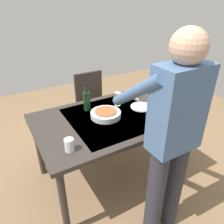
{
  "coord_description": "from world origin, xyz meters",
  "views": [
    {
      "loc": [
        0.93,
        1.61,
        1.83
      ],
      "look_at": [
        0.0,
        0.0,
        0.82
      ],
      "focal_mm": 34.43,
      "sensor_mm": 36.0,
      "label": 1
    }
  ],
  "objects_px": {
    "person_server": "(172,136)",
    "wine_glass_left": "(161,92)",
    "chair_near": "(92,101)",
    "dinner_plate_near": "(141,107)",
    "dining_table": "(112,123)",
    "water_cup_near_left": "(173,117)",
    "water_cup_near_right": "(69,145)",
    "serving_bowl_pasta": "(106,114)",
    "wine_bottle": "(87,100)",
    "wine_glass_right": "(118,97)"
  },
  "relations": [
    {
      "from": "dining_table",
      "to": "wine_glass_left",
      "type": "height_order",
      "value": "wine_glass_left"
    },
    {
      "from": "dining_table",
      "to": "water_cup_near_left",
      "type": "bearing_deg",
      "value": 140.12
    },
    {
      "from": "chair_near",
      "to": "dinner_plate_near",
      "type": "relative_size",
      "value": 3.96
    },
    {
      "from": "chair_near",
      "to": "wine_glass_right",
      "type": "height_order",
      "value": "chair_near"
    },
    {
      "from": "dining_table",
      "to": "chair_near",
      "type": "distance_m",
      "value": 0.9
    },
    {
      "from": "wine_glass_left",
      "to": "serving_bowl_pasta",
      "type": "distance_m",
      "value": 0.73
    },
    {
      "from": "dining_table",
      "to": "water_cup_near_left",
      "type": "xyz_separation_m",
      "value": [
        -0.45,
        0.38,
        0.12
      ]
    },
    {
      "from": "serving_bowl_pasta",
      "to": "wine_glass_right",
      "type": "bearing_deg",
      "value": -146.01
    },
    {
      "from": "wine_glass_left",
      "to": "dinner_plate_near",
      "type": "distance_m",
      "value": 0.31
    },
    {
      "from": "person_server",
      "to": "wine_glass_left",
      "type": "height_order",
      "value": "person_server"
    },
    {
      "from": "dinner_plate_near",
      "to": "water_cup_near_left",
      "type": "bearing_deg",
      "value": 101.62
    },
    {
      "from": "wine_bottle",
      "to": "dinner_plate_near",
      "type": "xyz_separation_m",
      "value": [
        -0.53,
        0.24,
        -0.1
      ]
    },
    {
      "from": "wine_glass_right",
      "to": "serving_bowl_pasta",
      "type": "height_order",
      "value": "wine_glass_right"
    },
    {
      "from": "dinner_plate_near",
      "to": "dining_table",
      "type": "bearing_deg",
      "value": 1.96
    },
    {
      "from": "wine_glass_right",
      "to": "water_cup_near_right",
      "type": "distance_m",
      "value": 0.87
    },
    {
      "from": "wine_glass_left",
      "to": "wine_glass_right",
      "type": "height_order",
      "value": "same"
    },
    {
      "from": "wine_glass_right",
      "to": "water_cup_near_right",
      "type": "height_order",
      "value": "wine_glass_right"
    },
    {
      "from": "chair_near",
      "to": "dinner_plate_near",
      "type": "bearing_deg",
      "value": 102.71
    },
    {
      "from": "water_cup_near_left",
      "to": "water_cup_near_right",
      "type": "distance_m",
      "value": 1.01
    },
    {
      "from": "wine_bottle",
      "to": "chair_near",
      "type": "bearing_deg",
      "value": -118.66
    },
    {
      "from": "dining_table",
      "to": "wine_bottle",
      "type": "relative_size",
      "value": 5.12
    },
    {
      "from": "wine_bottle",
      "to": "water_cup_near_right",
      "type": "xyz_separation_m",
      "value": [
        0.4,
        0.55,
        -0.06
      ]
    },
    {
      "from": "chair_near",
      "to": "water_cup_near_left",
      "type": "bearing_deg",
      "value": 102.36
    },
    {
      "from": "dining_table",
      "to": "wine_glass_left",
      "type": "xyz_separation_m",
      "value": [
        -0.67,
        -0.05,
        0.18
      ]
    },
    {
      "from": "person_server",
      "to": "serving_bowl_pasta",
      "type": "distance_m",
      "value": 0.8
    },
    {
      "from": "serving_bowl_pasta",
      "to": "dinner_plate_near",
      "type": "distance_m",
      "value": 0.43
    },
    {
      "from": "wine_glass_left",
      "to": "water_cup_near_right",
      "type": "bearing_deg",
      "value": 15.66
    },
    {
      "from": "wine_glass_left",
      "to": "dining_table",
      "type": "bearing_deg",
      "value": 3.89
    },
    {
      "from": "wine_bottle",
      "to": "dining_table",
      "type": "bearing_deg",
      "value": 120.89
    },
    {
      "from": "wine_glass_right",
      "to": "chair_near",
      "type": "bearing_deg",
      "value": -90.46
    },
    {
      "from": "chair_near",
      "to": "wine_glass_left",
      "type": "height_order",
      "value": "chair_near"
    },
    {
      "from": "wine_bottle",
      "to": "water_cup_near_left",
      "type": "distance_m",
      "value": 0.88
    },
    {
      "from": "chair_near",
      "to": "wine_glass_left",
      "type": "bearing_deg",
      "value": 120.57
    },
    {
      "from": "person_server",
      "to": "serving_bowl_pasta",
      "type": "height_order",
      "value": "person_server"
    },
    {
      "from": "dining_table",
      "to": "person_server",
      "type": "height_order",
      "value": "person_server"
    },
    {
      "from": "person_server",
      "to": "water_cup_near_right",
      "type": "bearing_deg",
      "value": -36.63
    },
    {
      "from": "dining_table",
      "to": "wine_glass_right",
      "type": "relative_size",
      "value": 10.03
    },
    {
      "from": "serving_bowl_pasta",
      "to": "dinner_plate_near",
      "type": "relative_size",
      "value": 1.3
    },
    {
      "from": "serving_bowl_pasta",
      "to": "dinner_plate_near",
      "type": "xyz_separation_m",
      "value": [
        -0.43,
        0.01,
        -0.03
      ]
    },
    {
      "from": "wine_glass_right",
      "to": "serving_bowl_pasta",
      "type": "bearing_deg",
      "value": 33.99
    },
    {
      "from": "serving_bowl_pasta",
      "to": "person_server",
      "type": "bearing_deg",
      "value": 98.17
    },
    {
      "from": "dinner_plate_near",
      "to": "wine_glass_left",
      "type": "bearing_deg",
      "value": -173.66
    },
    {
      "from": "chair_near",
      "to": "water_cup_near_right",
      "type": "xyz_separation_m",
      "value": [
        0.73,
        1.16,
        0.29
      ]
    },
    {
      "from": "wine_bottle",
      "to": "serving_bowl_pasta",
      "type": "height_order",
      "value": "wine_bottle"
    },
    {
      "from": "wine_glass_right",
      "to": "water_cup_near_left",
      "type": "distance_m",
      "value": 0.63
    },
    {
      "from": "dining_table",
      "to": "serving_bowl_pasta",
      "type": "bearing_deg",
      "value": -23.79
    },
    {
      "from": "person_server",
      "to": "wine_glass_right",
      "type": "distance_m",
      "value": 0.94
    },
    {
      "from": "person_server",
      "to": "dining_table",
      "type": "bearing_deg",
      "value": -85.92
    },
    {
      "from": "water_cup_near_right",
      "to": "dinner_plate_near",
      "type": "bearing_deg",
      "value": -161.54
    },
    {
      "from": "wine_glass_left",
      "to": "water_cup_near_right",
      "type": "xyz_separation_m",
      "value": [
        1.22,
        0.34,
        -0.05
      ]
    }
  ]
}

